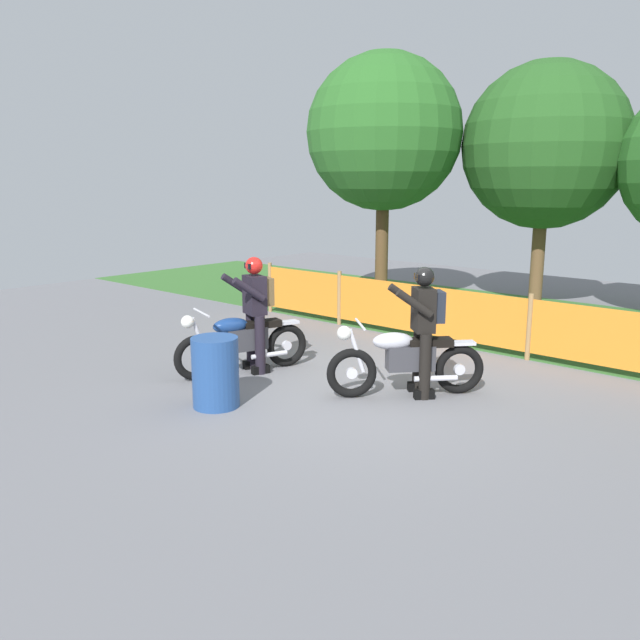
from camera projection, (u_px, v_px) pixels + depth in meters
ground at (369, 390)px, 8.72m from camera, size 24.00×24.00×0.02m
grass_verge at (539, 323)px, 12.76m from camera, size 24.00×5.40×0.01m
barrier_fence at (474, 318)px, 10.67m from camera, size 9.68×0.08×1.05m
tree_leftmost at (384, 133)px, 13.72m from camera, size 3.29×3.29×5.39m
tree_near_left at (546, 146)px, 13.36m from camera, size 3.42×3.42×5.16m
motorcycle_lead at (242, 341)px, 9.38m from camera, size 0.88×1.98×0.98m
motorcycle_trailing at (405, 360)px, 8.39m from camera, size 1.48×1.63×0.99m
rider_lead at (255, 308)px, 9.38m from camera, size 0.67×0.77×1.69m
rider_trailing at (424, 324)px, 8.32m from camera, size 0.75×0.77×1.69m
oil_drum at (215, 372)px, 8.00m from camera, size 0.58×0.58×0.88m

